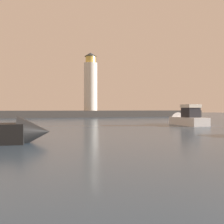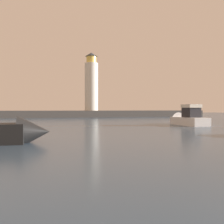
% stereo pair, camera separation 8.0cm
% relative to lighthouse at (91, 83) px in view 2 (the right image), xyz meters
% --- Properties ---
extents(ground_plane, '(220.00, 220.00, 0.00)m').
position_rel_lighthouse_xyz_m(ground_plane, '(-9.13, -31.46, -8.75)').
color(ground_plane, '#384C60').
extents(breakwater, '(82.50, 4.59, 1.73)m').
position_rel_lighthouse_xyz_m(breakwater, '(-9.13, -0.00, -7.88)').
color(breakwater, '#423F3D').
rests_on(breakwater, ground_plane).
extents(lighthouse, '(3.38, 3.38, 14.82)m').
position_rel_lighthouse_xyz_m(lighthouse, '(0.00, 0.00, 0.00)').
color(lighthouse, silver).
rests_on(lighthouse, breakwater).
extents(motorboat_2, '(2.60, 7.74, 3.17)m').
position_rel_lighthouse_xyz_m(motorboat_2, '(4.34, -34.90, -7.95)').
color(motorboat_2, white).
rests_on(motorboat_2, ground_plane).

